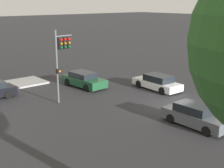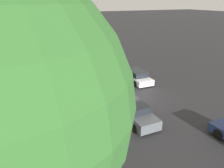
% 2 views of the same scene
% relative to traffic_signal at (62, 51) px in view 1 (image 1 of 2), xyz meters
% --- Properties ---
extents(ground_plane, '(300.00, 300.00, 0.00)m').
position_rel_traffic_signal_xyz_m(ground_plane, '(-6.11, -5.88, -4.08)').
color(ground_plane, '#28282B').
extents(traffic_signal, '(0.70, 1.67, 5.67)m').
position_rel_traffic_signal_xyz_m(traffic_signal, '(0.00, 0.00, 0.00)').
color(traffic_signal, '#515456').
rests_on(traffic_signal, ground_plane).
extents(crossing_car_0, '(4.36, 1.86, 1.41)m').
position_rel_traffic_signal_xyz_m(crossing_car_0, '(-9.73, -3.69, -3.41)').
color(crossing_car_0, '#4C5156').
rests_on(crossing_car_0, ground_plane).
extents(crossing_car_1, '(4.69, 2.12, 1.37)m').
position_rel_traffic_signal_xyz_m(crossing_car_1, '(2.61, -3.80, -3.41)').
color(crossing_car_1, '#194728').
rests_on(crossing_car_1, ground_plane).
extents(crossing_car_3, '(4.78, 2.05, 1.35)m').
position_rel_traffic_signal_xyz_m(crossing_car_3, '(-2.47, -8.27, -3.44)').
color(crossing_car_3, silver).
rests_on(crossing_car_3, ground_plane).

